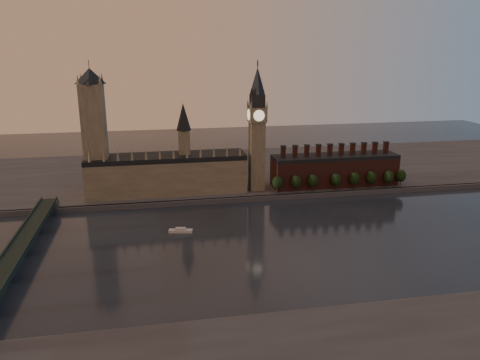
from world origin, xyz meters
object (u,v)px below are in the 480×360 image
at_px(big_ben, 257,128).
at_px(westminster_bridge, 15,257).
at_px(victoria_tower, 94,129).
at_px(river_boat, 181,231).

bearing_deg(big_ben, westminster_bridge, -145.67).
height_order(victoria_tower, river_boat, victoria_tower).
bearing_deg(big_ben, river_boat, -132.65).
distance_m(big_ben, westminster_bridge, 205.83).
relative_size(big_ben, river_boat, 6.49).
bearing_deg(westminster_bridge, big_ben, 34.33).
distance_m(victoria_tower, westminster_bridge, 133.21).
bearing_deg(river_boat, victoria_tower, 138.04).
relative_size(victoria_tower, big_ben, 1.01).
distance_m(big_ben, river_boat, 116.98).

